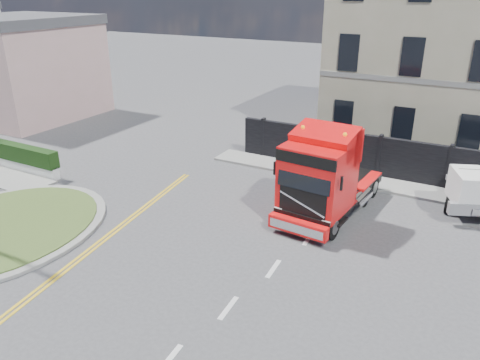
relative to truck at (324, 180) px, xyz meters
The scene contains 7 objects.
ground 5.11m from the truck, 129.48° to the right, with size 120.00×120.00×0.00m, color #424244.
seaside_bldg_pink 23.71m from the truck, 167.17° to the left, with size 8.00×8.00×6.00m, color #CA9E9E.
hoarding_fence 6.33m from the truck, 56.59° to the left, with size 18.80×0.25×2.00m.
georgian_building 13.73m from the truck, 77.12° to the left, with size 12.30×10.30×12.80m.
pavement_far 5.47m from the truck, 56.20° to the left, with size 20.00×1.60×0.12m, color gray.
truck is the anchor object (origin of this frame).
flatbed_pickup 6.22m from the truck, 33.14° to the left, with size 3.32×4.97×1.89m.
Camera 1 is at (8.09, -12.10, 8.42)m, focal length 35.00 mm.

